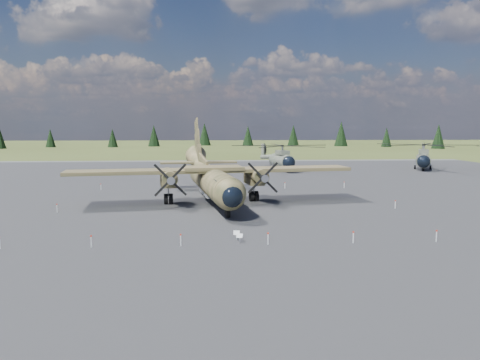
{
  "coord_description": "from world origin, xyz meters",
  "views": [
    {
      "loc": [
        -2.05,
        -44.91,
        8.07
      ],
      "look_at": [
        1.09,
        2.0,
        2.77
      ],
      "focal_mm": 35.0,
      "sensor_mm": 36.0,
      "label": 1
    }
  ],
  "objects": [
    {
      "name": "helicopter_near",
      "position": [
        11.38,
        40.8,
        3.43
      ],
      "size": [
        22.42,
        23.98,
        4.84
      ],
      "rotation": [
        0.0,
        0.0,
        0.2
      ],
      "color": "slate",
      "rests_on": "ground"
    },
    {
      "name": "barrier_fence",
      "position": [
        -0.46,
        -0.08,
        0.51
      ],
      "size": [
        33.12,
        29.62,
        0.85
      ],
      "color": "white",
      "rests_on": "ground"
    },
    {
      "name": "info_placard_left",
      "position": [
        -0.1,
        -12.03,
        0.47
      ],
      "size": [
        0.47,
        0.23,
        0.71
      ],
      "rotation": [
        0.0,
        0.0,
        -0.1
      ],
      "color": "gray",
      "rests_on": "ground"
    },
    {
      "name": "helicopter_mid",
      "position": [
        38.72,
        41.38,
        3.5
      ],
      "size": [
        25.59,
        25.59,
        4.93
      ],
      "rotation": [
        0.0,
        0.0,
        -0.42
      ],
      "color": "slate",
      "rests_on": "ground"
    },
    {
      "name": "ground",
      "position": [
        0.0,
        0.0,
        0.0
      ],
      "size": [
        500.0,
        500.0,
        0.0
      ],
      "primitive_type": "plane",
      "color": "#4E5A28",
      "rests_on": "ground"
    },
    {
      "name": "apron",
      "position": [
        0.0,
        10.0,
        0.0
      ],
      "size": [
        120.0,
        120.0,
        0.04
      ],
      "primitive_type": "cube",
      "color": "#5D5D62",
      "rests_on": "ground"
    },
    {
      "name": "treeline",
      "position": [
        -0.34,
        -2.49,
        4.73
      ],
      "size": [
        332.09,
        333.63,
        10.8
      ],
      "color": "black",
      "rests_on": "ground"
    },
    {
      "name": "transport_plane",
      "position": [
        -1.82,
        5.47,
        2.85
      ],
      "size": [
        30.12,
        27.17,
        9.91
      ],
      "rotation": [
        0.0,
        0.0,
        0.14
      ],
      "color": "#3B3C20",
      "rests_on": "ground"
    },
    {
      "name": "info_placard_right",
      "position": [
        0.06,
        -12.92,
        0.45
      ],
      "size": [
        0.47,
        0.32,
        0.68
      ],
      "rotation": [
        0.0,
        0.0,
        -0.34
      ],
      "color": "gray",
      "rests_on": "ground"
    }
  ]
}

